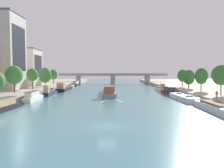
{
  "coord_description": "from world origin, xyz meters",
  "views": [
    {
      "loc": [
        0.94,
        -27.38,
        7.14
      ],
      "look_at": [
        0.0,
        54.51,
        2.58
      ],
      "focal_mm": 33.52,
      "sensor_mm": 36.0,
      "label": 1
    }
  ],
  "objects_px": {
    "moored_boat_left_midway": "(33,97)",
    "tree_left_third": "(53,74)",
    "moored_boat_right_gap_after": "(220,108)",
    "moored_boat_right_upstream": "(169,91)",
    "moored_boat_right_lone": "(183,97)",
    "tree_left_second": "(14,75)",
    "tree_left_by_lamp": "(45,75)",
    "tree_right_past_mid": "(189,77)",
    "person_on_quay": "(217,94)",
    "tree_left_end_of_row": "(32,75)",
    "tree_right_nearest": "(183,76)",
    "moored_boat_left_second": "(4,105)",
    "tree_right_distant": "(201,76)",
    "moored_boat_left_near": "(76,84)",
    "moored_boat_right_near": "(160,88)",
    "moored_boat_left_far": "(71,86)",
    "bridge_far": "(113,77)",
    "moored_boat_left_downstream": "(64,88)",
    "barge_midriver": "(109,92)",
    "moored_boat_left_lone": "(50,92)",
    "tree_right_by_lamp": "(221,75)"
  },
  "relations": [
    {
      "from": "moored_boat_left_lone",
      "to": "moored_boat_right_gap_after",
      "type": "distance_m",
      "value": 47.62
    },
    {
      "from": "moored_boat_right_lone",
      "to": "tree_right_nearest",
      "type": "xyz_separation_m",
      "value": [
        8.29,
        26.1,
        5.26
      ]
    },
    {
      "from": "tree_left_by_lamp",
      "to": "tree_right_distant",
      "type": "height_order",
      "value": "tree_left_by_lamp"
    },
    {
      "from": "barge_midriver",
      "to": "moored_boat_left_midway",
      "type": "relative_size",
      "value": 2.11
    },
    {
      "from": "barge_midriver",
      "to": "moored_boat_left_downstream",
      "type": "bearing_deg",
      "value": 140.05
    },
    {
      "from": "moored_boat_left_near",
      "to": "moored_boat_right_lone",
      "type": "distance_m",
      "value": 69.17
    },
    {
      "from": "moored_boat_right_upstream",
      "to": "tree_left_second",
      "type": "xyz_separation_m",
      "value": [
        -45.58,
        -11.63,
        5.37
      ]
    },
    {
      "from": "moored_boat_right_lone",
      "to": "tree_left_third",
      "type": "distance_m",
      "value": 60.89
    },
    {
      "from": "moored_boat_left_downstream",
      "to": "moored_boat_left_near",
      "type": "bearing_deg",
      "value": 91.53
    },
    {
      "from": "tree_right_nearest",
      "to": "tree_left_by_lamp",
      "type": "bearing_deg",
      "value": -179.82
    },
    {
      "from": "moored_boat_left_downstream",
      "to": "tree_right_distant",
      "type": "distance_m",
      "value": 49.44
    },
    {
      "from": "moored_boat_left_downstream",
      "to": "person_on_quay",
      "type": "height_order",
      "value": "moored_boat_left_downstream"
    },
    {
      "from": "moored_boat_left_far",
      "to": "moored_boat_left_near",
      "type": "height_order",
      "value": "moored_boat_left_near"
    },
    {
      "from": "moored_boat_left_near",
      "to": "bridge_far",
      "type": "bearing_deg",
      "value": 42.84
    },
    {
      "from": "moored_boat_left_midway",
      "to": "moored_boat_left_downstream",
      "type": "distance_m",
      "value": 29.06
    },
    {
      "from": "moored_boat_right_lone",
      "to": "tree_right_past_mid",
      "type": "relative_size",
      "value": 2.31
    },
    {
      "from": "moored_boat_left_downstream",
      "to": "tree_left_second",
      "type": "height_order",
      "value": "tree_left_second"
    },
    {
      "from": "barge_midriver",
      "to": "moored_boat_right_near",
      "type": "distance_m",
      "value": 25.34
    },
    {
      "from": "tree_right_nearest",
      "to": "moored_boat_right_near",
      "type": "bearing_deg",
      "value": 168.95
    },
    {
      "from": "tree_right_distant",
      "to": "bridge_far",
      "type": "bearing_deg",
      "value": 112.01
    },
    {
      "from": "person_on_quay",
      "to": "tree_right_past_mid",
      "type": "bearing_deg",
      "value": 82.0
    },
    {
      "from": "moored_boat_left_downstream",
      "to": "tree_right_past_mid",
      "type": "distance_m",
      "value": 46.44
    },
    {
      "from": "moored_boat_left_second",
      "to": "tree_left_third",
      "type": "distance_m",
      "value": 56.77
    },
    {
      "from": "moored_boat_left_far",
      "to": "moored_boat_right_gap_after",
      "type": "distance_m",
      "value": 72.09
    },
    {
      "from": "tree_left_end_of_row",
      "to": "tree_right_nearest",
      "type": "relative_size",
      "value": 1.02
    },
    {
      "from": "moored_boat_left_far",
      "to": "tree_left_by_lamp",
      "type": "relative_size",
      "value": 1.45
    },
    {
      "from": "moored_boat_right_upstream",
      "to": "moored_boat_left_far",
      "type": "bearing_deg",
      "value": 143.34
    },
    {
      "from": "moored_boat_right_gap_after",
      "to": "moored_boat_right_upstream",
      "type": "height_order",
      "value": "moored_boat_right_gap_after"
    },
    {
      "from": "moored_boat_right_gap_after",
      "to": "tree_left_second",
      "type": "height_order",
      "value": "tree_left_second"
    },
    {
      "from": "tree_right_by_lamp",
      "to": "tree_right_distant",
      "type": "distance_m",
      "value": 11.57
    },
    {
      "from": "moored_boat_right_lone",
      "to": "tree_left_second",
      "type": "xyz_separation_m",
      "value": [
        -45.42,
        3.12,
        5.8
      ]
    },
    {
      "from": "moored_boat_left_midway",
      "to": "tree_left_third",
      "type": "height_order",
      "value": "tree_left_third"
    },
    {
      "from": "tree_left_second",
      "to": "tree_left_by_lamp",
      "type": "distance_m",
      "value": 22.84
    },
    {
      "from": "tree_left_by_lamp",
      "to": "person_on_quay",
      "type": "bearing_deg",
      "value": -36.21
    },
    {
      "from": "barge_midriver",
      "to": "bridge_far",
      "type": "relative_size",
      "value": 0.32
    },
    {
      "from": "moored_boat_right_gap_after",
      "to": "tree_left_third",
      "type": "height_order",
      "value": "tree_left_third"
    },
    {
      "from": "moored_boat_left_second",
      "to": "moored_boat_right_lone",
      "type": "xyz_separation_m",
      "value": [
        38.31,
        15.92,
        -0.39
      ]
    },
    {
      "from": "tree_left_by_lamp",
      "to": "person_on_quay",
      "type": "relative_size",
      "value": 4.54
    },
    {
      "from": "moored_boat_left_near",
      "to": "person_on_quay",
      "type": "bearing_deg",
      "value": -57.78
    },
    {
      "from": "tree_left_second",
      "to": "tree_right_past_mid",
      "type": "height_order",
      "value": "tree_left_second"
    },
    {
      "from": "moored_boat_left_near",
      "to": "moored_boat_right_near",
      "type": "xyz_separation_m",
      "value": [
        38.51,
        -29.91,
        -0.2
      ]
    },
    {
      "from": "moored_boat_left_second",
      "to": "tree_right_distant",
      "type": "height_order",
      "value": "tree_right_distant"
    },
    {
      "from": "tree_left_end_of_row",
      "to": "tree_left_third",
      "type": "relative_size",
      "value": 0.98
    },
    {
      "from": "moored_boat_right_upstream",
      "to": "tree_left_end_of_row",
      "type": "distance_m",
      "value": 45.31
    },
    {
      "from": "barge_midriver",
      "to": "moored_boat_left_downstream",
      "type": "distance_m",
      "value": 23.26
    },
    {
      "from": "barge_midriver",
      "to": "moored_boat_left_near",
      "type": "distance_m",
      "value": 49.32
    },
    {
      "from": "tree_right_distant",
      "to": "moored_boat_left_second",
      "type": "bearing_deg",
      "value": -151.97
    },
    {
      "from": "moored_boat_right_near",
      "to": "tree_left_third",
      "type": "height_order",
      "value": "tree_left_third"
    },
    {
      "from": "tree_left_second",
      "to": "person_on_quay",
      "type": "xyz_separation_m",
      "value": [
        49.43,
        -12.68,
        -3.88
      ]
    },
    {
      "from": "moored_boat_left_lone",
      "to": "tree_right_nearest",
      "type": "height_order",
      "value": "tree_right_nearest"
    }
  ]
}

